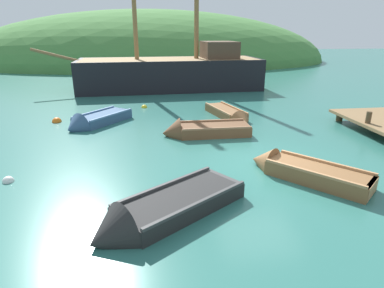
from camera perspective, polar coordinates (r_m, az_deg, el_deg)
ground_plane at (r=10.06m, az=12.05°, el=-3.60°), size 120.00×120.00×0.00m
shore_hill at (r=43.85m, az=-7.57°, el=14.19°), size 45.71×26.29×12.66m
sailing_ship at (r=22.76m, az=-3.48°, el=11.64°), size 14.88×4.49×11.46m
rowboat_center at (r=9.51m, az=18.62°, el=-4.68°), size 2.96×3.15×0.97m
rowboat_outer_left at (r=7.16m, az=-5.86°, el=-12.15°), size 3.75×3.15×1.18m
rowboat_outer_right at (r=14.58m, az=-16.81°, el=3.75°), size 2.86×3.22×1.10m
rowboat_far at (r=12.59m, az=1.45°, el=2.18°), size 3.38×1.23×1.15m
rowboat_portside at (r=15.15m, az=6.73°, el=4.97°), size 1.70×3.52×0.89m
buoy_orange at (r=15.63m, az=-22.68°, el=3.59°), size 0.41×0.41×0.41m
buoy_white at (r=10.10m, az=-29.59°, el=-5.76°), size 0.30×0.30×0.30m
buoy_yellow at (r=17.37m, az=-8.40°, el=6.36°), size 0.30×0.30×0.30m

